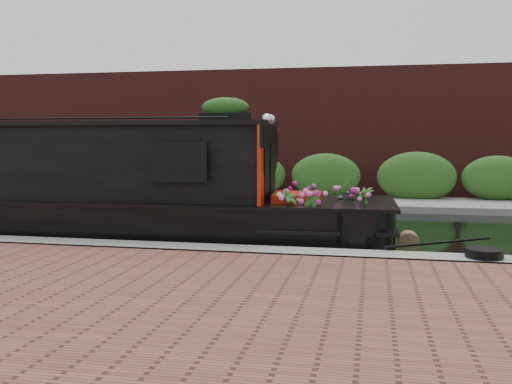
# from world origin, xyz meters

# --- Properties ---
(ground) EXTENTS (80.00, 80.00, 0.00)m
(ground) POSITION_xyz_m (0.00, 0.00, 0.00)
(ground) COLOR black
(ground) RESTS_ON ground
(near_bank_coping) EXTENTS (40.00, 0.60, 0.50)m
(near_bank_coping) POSITION_xyz_m (0.00, -3.30, 0.00)
(near_bank_coping) COLOR gray
(near_bank_coping) RESTS_ON ground
(far_bank_path) EXTENTS (40.00, 2.40, 0.34)m
(far_bank_path) POSITION_xyz_m (0.00, 4.20, 0.00)
(far_bank_path) COLOR gray
(far_bank_path) RESTS_ON ground
(far_hedge) EXTENTS (40.00, 1.10, 2.80)m
(far_hedge) POSITION_xyz_m (0.00, 5.10, 0.00)
(far_hedge) COLOR #2A571D
(far_hedge) RESTS_ON ground
(far_brick_wall) EXTENTS (40.00, 1.00, 8.00)m
(far_brick_wall) POSITION_xyz_m (0.00, 7.20, 0.00)
(far_brick_wall) COLOR #501D1B
(far_brick_wall) RESTS_ON ground
(narrowboat) EXTENTS (11.67, 2.40, 2.72)m
(narrowboat) POSITION_xyz_m (-2.29, -1.79, 0.81)
(narrowboat) COLOR black
(narrowboat) RESTS_ON ground
(rope_fender) EXTENTS (0.33, 0.34, 0.33)m
(rope_fender) POSITION_xyz_m (4.00, -1.79, 0.17)
(rope_fender) COLOR brown
(rope_fender) RESTS_ON ground
(coiled_mooring_rope) EXTENTS (0.49, 0.49, 0.12)m
(coiled_mooring_rope) POSITION_xyz_m (4.89, -3.24, 0.31)
(coiled_mooring_rope) COLOR black
(coiled_mooring_rope) RESTS_ON near_bank_coping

